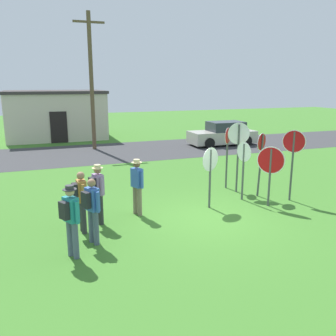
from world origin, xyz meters
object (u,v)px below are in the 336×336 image
(stop_sign_leaning_left, at_px, (210,167))
(stop_sign_far_back, at_px, (227,148))
(utility_pole, at_px, (91,79))
(stop_sign_low_front, at_px, (261,155))
(person_in_teal, at_px, (71,216))
(stop_sign_tallest, at_px, (270,166))
(stop_sign_leaning_right, at_px, (238,145))
(stop_sign_nearest, at_px, (244,161))
(person_in_blue, at_px, (81,198))
(stop_sign_rear_left, at_px, (293,153))
(parked_car_on_street, at_px, (223,134))
(person_with_sunhat, at_px, (137,184))
(person_holding_notes, at_px, (98,190))
(person_on_left, at_px, (92,207))

(stop_sign_leaning_left, relative_size, stop_sign_far_back, 0.85)
(utility_pole, bearing_deg, stop_sign_low_front, -71.11)
(person_in_teal, bearing_deg, stop_sign_tallest, 12.97)
(stop_sign_far_back, bearing_deg, utility_pole, 108.35)
(stop_sign_leaning_right, distance_m, stop_sign_nearest, 0.99)
(stop_sign_leaning_right, height_order, person_in_teal, stop_sign_leaning_right)
(person_in_blue, bearing_deg, stop_sign_rear_left, 2.59)
(parked_car_on_street, relative_size, stop_sign_rear_left, 1.76)
(stop_sign_leaning_right, xyz_separation_m, person_with_sunhat, (-4.08, -1.00, -0.79))
(stop_sign_leaning_left, distance_m, person_with_sunhat, 2.39)
(stop_sign_rear_left, bearing_deg, stop_sign_leaning_left, 174.62)
(stop_sign_rear_left, distance_m, stop_sign_leaning_left, 2.99)
(stop_sign_leaning_right, xyz_separation_m, stop_sign_nearest, (-0.28, -0.85, -0.42))
(stop_sign_rear_left, height_order, person_in_blue, stop_sign_rear_left)
(stop_sign_nearest, xyz_separation_m, person_holding_notes, (-5.05, -0.48, -0.35))
(parked_car_on_street, relative_size, person_on_left, 2.55)
(person_holding_notes, bearing_deg, stop_sign_low_front, 5.81)
(person_holding_notes, distance_m, person_in_blue, 0.71)
(utility_pole, xyz_separation_m, stop_sign_low_front, (3.99, -11.65, -2.64))
(stop_sign_leaning_left, bearing_deg, stop_sign_tallest, -15.21)
(stop_sign_tallest, bearing_deg, person_holding_notes, 175.89)
(stop_sign_leaning_left, relative_size, person_in_teal, 1.14)
(stop_sign_leaning_right, xyz_separation_m, person_holding_notes, (-5.33, -1.33, -0.77))
(person_in_blue, xyz_separation_m, person_in_teal, (-0.41, -1.40, 0.03))
(stop_sign_rear_left, relative_size, stop_sign_leaning_left, 1.23)
(stop_sign_nearest, bearing_deg, utility_pole, 105.35)
(utility_pole, xyz_separation_m, parked_car_on_street, (8.13, -1.38, -3.46))
(parked_car_on_street, relative_size, stop_sign_tallest, 2.17)
(stop_sign_tallest, height_order, stop_sign_leaning_left, same)
(parked_car_on_street, bearing_deg, stop_sign_leaning_left, -120.61)
(person_in_teal, bearing_deg, stop_sign_leaning_left, 23.82)
(person_in_teal, bearing_deg, person_with_sunhat, 45.36)
(stop_sign_low_front, distance_m, person_holding_notes, 5.86)
(stop_sign_nearest, xyz_separation_m, person_in_blue, (-5.58, -0.96, -0.38))
(stop_sign_rear_left, distance_m, stop_sign_far_back, 2.49)
(stop_sign_leaning_left, height_order, person_on_left, stop_sign_leaning_left)
(stop_sign_leaning_right, distance_m, person_in_blue, 6.18)
(stop_sign_leaning_right, height_order, stop_sign_low_front, stop_sign_leaning_right)
(person_holding_notes, height_order, person_with_sunhat, same)
(utility_pole, distance_m, person_in_teal, 14.72)
(stop_sign_low_front, height_order, stop_sign_nearest, stop_sign_low_front)
(stop_sign_leaning_left, distance_m, stop_sign_far_back, 2.45)
(parked_car_on_street, height_order, person_holding_notes, person_holding_notes)
(stop_sign_leaning_right, xyz_separation_m, person_in_teal, (-6.26, -3.21, -0.77))
(stop_sign_nearest, bearing_deg, person_holding_notes, -174.60)
(person_in_blue, bearing_deg, parked_car_on_street, 47.25)
(stop_sign_far_back, bearing_deg, stop_sign_nearest, -97.21)
(stop_sign_leaning_left, relative_size, person_on_left, 1.18)
(stop_sign_leaning_right, bearing_deg, person_holding_notes, -166.02)
(stop_sign_rear_left, bearing_deg, utility_pole, 110.92)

